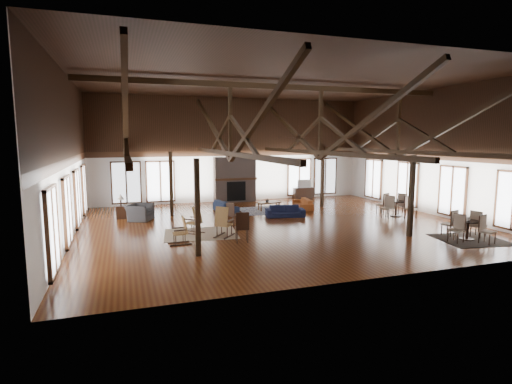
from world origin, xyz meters
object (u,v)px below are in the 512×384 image
object	(u,v)px
armchair	(140,212)
sofa_orange	(303,204)
cafe_table_near	(468,226)
cafe_table_far	(396,206)
coffee_table	(269,203)
sofa_navy_left	(226,207)
tv_console	(303,193)
sofa_navy_front	(285,211)

from	to	relation	value
armchair	sofa_orange	bearing A→B (deg)	-60.27
cafe_table_near	cafe_table_far	xyz separation A→B (m)	(0.41, 4.53, 0.02)
coffee_table	armchair	distance (m)	6.39
sofa_navy_left	tv_console	distance (m)	6.57
sofa_navy_front	armchair	size ratio (longest dim) A/B	1.64
sofa_navy_left	tv_console	world-z (taller)	tv_console
coffee_table	cafe_table_near	size ratio (longest dim) A/B	0.65
sofa_orange	cafe_table_near	size ratio (longest dim) A/B	0.91
tv_console	sofa_navy_left	bearing A→B (deg)	-151.08
coffee_table	cafe_table_far	size ratio (longest dim) A/B	0.63
sofa_orange	cafe_table_far	size ratio (longest dim) A/B	0.89
sofa_orange	sofa_navy_left	bearing A→B (deg)	-85.37
sofa_navy_left	armchair	bearing A→B (deg)	94.55
sofa_navy_front	cafe_table_near	xyz separation A→B (m)	(4.63, -6.06, 0.23)
sofa_navy_front	sofa_orange	world-z (taller)	sofa_navy_front
sofa_navy_left	cafe_table_near	world-z (taller)	cafe_table_near
sofa_navy_front	coffee_table	size ratio (longest dim) A/B	1.45
sofa_navy_front	cafe_table_far	xyz separation A→B (m)	(5.03, -1.53, 0.25)
sofa_navy_left	tv_console	xyz separation A→B (m)	(5.75, 3.18, 0.04)
cafe_table_near	cafe_table_far	bearing A→B (deg)	84.88
sofa_navy_front	cafe_table_far	world-z (taller)	cafe_table_far
coffee_table	armchair	size ratio (longest dim) A/B	1.13
sofa_navy_left	armchair	distance (m)	4.23
sofa_navy_front	cafe_table_far	size ratio (longest dim) A/B	0.91
sofa_navy_left	cafe_table_near	distance (m)	10.73
sofa_navy_left	coffee_table	distance (m)	2.23
sofa_orange	armchair	world-z (taller)	armchair
sofa_navy_left	tv_console	bearing A→B (deg)	-66.76
sofa_navy_front	tv_console	world-z (taller)	tv_console
coffee_table	tv_console	size ratio (longest dim) A/B	0.97
sofa_navy_left	sofa_orange	distance (m)	4.11
cafe_table_far	sofa_orange	bearing A→B (deg)	134.63
sofa_orange	cafe_table_near	xyz separation A→B (m)	(2.88, -7.86, 0.24)
sofa_navy_front	cafe_table_far	bearing A→B (deg)	-5.66
sofa_navy_front	sofa_navy_left	distance (m)	3.14
sofa_navy_left	armchair	world-z (taller)	armchair
armchair	tv_console	bearing A→B (deg)	-41.84
coffee_table	armchair	world-z (taller)	armchair
sofa_navy_front	sofa_orange	xyz separation A→B (m)	(1.75, 1.80, -0.01)
cafe_table_near	tv_console	xyz separation A→B (m)	(-1.22, 11.33, -0.17)
armchair	cafe_table_far	world-z (taller)	cafe_table_far
sofa_navy_left	sofa_orange	xyz separation A→B (m)	(4.10, -0.29, -0.02)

